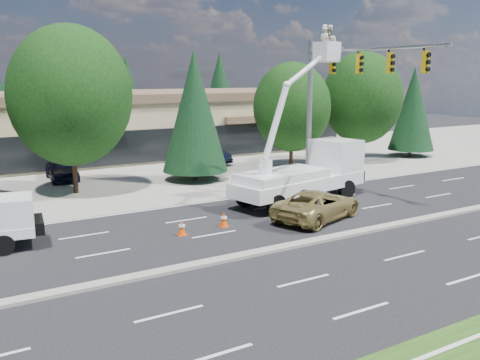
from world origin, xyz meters
TOP-DOWN VIEW (x-y plane):
  - ground at (0.00, 0.00)m, footprint 140.00×140.00m
  - concrete_apron at (0.00, 20.00)m, footprint 140.00×22.00m
  - road_median at (0.00, 0.00)m, footprint 120.00×0.55m
  - strip_mall at (0.00, 29.97)m, footprint 50.40×15.40m
  - tree_front_d at (-3.00, 15.00)m, footprint 7.12×7.12m
  - tree_front_e at (5.00, 15.00)m, footprint 4.36×4.36m
  - tree_front_f at (13.00, 15.00)m, footprint 5.73×5.73m
  - tree_front_g at (20.00, 15.00)m, footprint 6.38×6.38m
  - tree_front_h at (26.00, 15.00)m, footprint 3.90×3.90m
  - tree_back_c at (10.00, 42.00)m, footprint 4.65×4.65m
  - tree_back_d at (22.00, 42.00)m, footprint 4.98×4.98m
  - signal_mast at (10.03, 7.04)m, footprint 2.76×10.16m
  - bucket_truck at (7.72, 6.33)m, footprint 8.82×4.04m
  - traffic_cone_b at (-1.27, 3.85)m, footprint 0.40×0.40m
  - traffic_cone_c at (1.00, 4.09)m, footprint 0.40×0.40m
  - traffic_cone_d at (7.80, 4.21)m, footprint 0.40×0.40m
  - minivan at (5.52, 2.80)m, footprint 5.73×3.97m
  - parked_car_west at (-2.72, 19.66)m, footprint 2.14×4.59m
  - parked_car_east at (8.38, 20.58)m, footprint 3.36×5.31m

SIDE VIEW (x-z plane):
  - ground at x=0.00m, z-range 0.00..0.00m
  - concrete_apron at x=0.00m, z-range 0.00..0.01m
  - road_median at x=0.00m, z-range 0.00..0.12m
  - traffic_cone_b at x=-1.27m, z-range -0.01..0.69m
  - traffic_cone_c at x=1.00m, z-range -0.01..0.69m
  - traffic_cone_d at x=7.80m, z-range -0.01..0.69m
  - minivan at x=5.52m, z-range 0.00..1.46m
  - parked_car_west at x=-2.72m, z-range 0.00..1.52m
  - parked_car_east at x=8.38m, z-range 0.00..1.65m
  - bucket_truck at x=7.72m, z-range -2.80..6.88m
  - strip_mall at x=0.00m, z-range 0.08..5.58m
  - tree_front_h at x=26.00m, z-range 0.28..7.96m
  - tree_front_e at x=5.00m, z-range 0.31..8.90m
  - tree_front_f at x=13.00m, z-range 0.68..8.62m
  - tree_back_c at x=10.00m, z-range 0.33..9.50m
  - tree_front_g at x=20.00m, z-range 0.76..9.61m
  - tree_back_d at x=22.00m, z-range 0.36..10.16m
  - tree_front_d at x=-3.00m, z-range 0.84..10.71m
  - signal_mast at x=10.03m, z-range 1.56..10.56m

